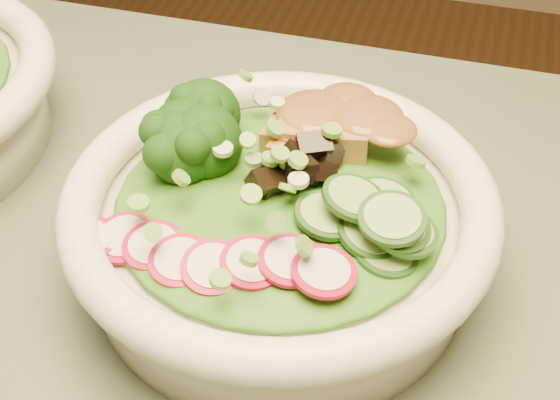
% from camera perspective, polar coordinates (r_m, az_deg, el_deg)
% --- Properties ---
extents(salad_bowl, '(0.24, 0.24, 0.07)m').
position_cam_1_polar(salad_bowl, '(0.44, 0.00, -1.81)').
color(salad_bowl, white).
rests_on(salad_bowl, dining_table).
extents(lettuce_bed, '(0.18, 0.18, 0.02)m').
position_cam_1_polar(lettuce_bed, '(0.42, 0.00, 0.10)').
color(lettuce_bed, '#266615').
rests_on(lettuce_bed, salad_bowl).
extents(broccoli_florets, '(0.07, 0.07, 0.04)m').
position_cam_1_polar(broccoli_florets, '(0.44, -6.17, 3.97)').
color(broccoli_florets, black).
rests_on(broccoli_florets, salad_bowl).
extents(radish_slices, '(0.10, 0.04, 0.02)m').
position_cam_1_polar(radish_slices, '(0.39, -4.62, -4.54)').
color(radish_slices, maroon).
rests_on(radish_slices, salad_bowl).
extents(cucumber_slices, '(0.07, 0.07, 0.03)m').
position_cam_1_polar(cucumber_slices, '(0.40, 6.89, -2.03)').
color(cucumber_slices, '#99C96F').
rests_on(cucumber_slices, salad_bowl).
extents(mushroom_heap, '(0.07, 0.07, 0.04)m').
position_cam_1_polar(mushroom_heap, '(0.42, 0.82, 2.11)').
color(mushroom_heap, black).
rests_on(mushroom_heap, salad_bowl).
extents(tofu_cubes, '(0.08, 0.06, 0.03)m').
position_cam_1_polar(tofu_cubes, '(0.45, 4.15, 4.88)').
color(tofu_cubes, '#9D5F34').
rests_on(tofu_cubes, salad_bowl).
extents(peanut_sauce, '(0.06, 0.05, 0.01)m').
position_cam_1_polar(peanut_sauce, '(0.45, 4.22, 6.07)').
color(peanut_sauce, brown).
rests_on(peanut_sauce, tofu_cubes).
extents(scallion_garnish, '(0.17, 0.17, 0.02)m').
position_cam_1_polar(scallion_garnish, '(0.41, -0.00, 2.27)').
color(scallion_garnish, '#609E37').
rests_on(scallion_garnish, salad_bowl).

